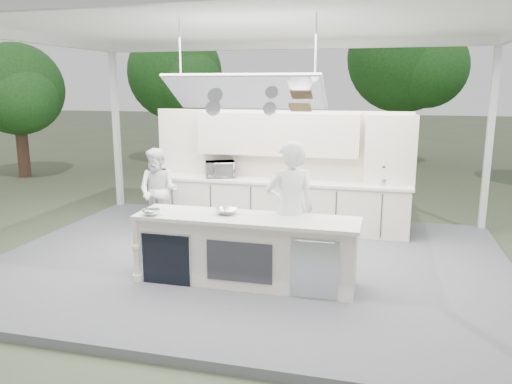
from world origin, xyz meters
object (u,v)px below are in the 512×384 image
(demo_island, at_px, (245,250))
(back_counter, at_px, (275,204))
(head_chef, at_px, (290,211))
(sous_chef, at_px, (158,191))

(demo_island, height_order, back_counter, same)
(back_counter, bearing_deg, head_chef, -73.18)
(demo_island, xyz_separation_m, head_chef, (0.57, 0.34, 0.51))
(demo_island, height_order, sous_chef, sous_chef)
(head_chef, distance_m, sous_chef, 3.20)
(back_counter, xyz_separation_m, sous_chef, (-2.02, -0.88, 0.32))
(sous_chef, bearing_deg, head_chef, -29.60)
(back_counter, distance_m, head_chef, 2.63)
(demo_island, relative_size, back_counter, 0.61)
(demo_island, distance_m, sous_chef, 2.94)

